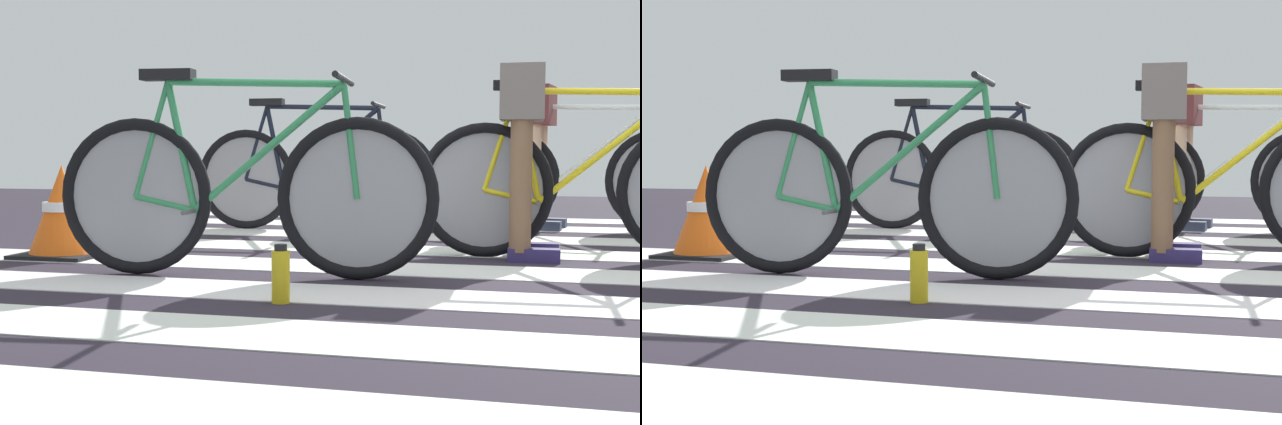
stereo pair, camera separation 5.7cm
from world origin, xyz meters
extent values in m
cube|color=#28222D|center=(0.00, 0.00, 0.01)|extent=(18.00, 14.00, 0.02)
cube|color=silver|center=(0.03, -2.06, 0.02)|extent=(5.20, 0.44, 0.00)
cube|color=silver|center=(-0.01, -1.29, 0.02)|extent=(5.20, 0.44, 0.00)
cube|color=silver|center=(0.04, -0.55, 0.02)|extent=(5.20, 0.44, 0.00)
cube|color=silver|center=(-0.12, 0.22, 0.02)|extent=(5.20, 0.44, 0.00)
cube|color=silver|center=(0.09, 0.99, 0.02)|extent=(5.20, 0.44, 0.00)
cube|color=silver|center=(0.05, 1.73, 0.02)|extent=(5.20, 0.44, 0.00)
cube|color=silver|center=(-0.09, 2.51, 0.02)|extent=(5.20, 0.44, 0.00)
cube|color=silver|center=(-0.06, 3.27, 0.02)|extent=(5.20, 0.44, 0.00)
torus|color=black|center=(-1.28, -0.24, 0.38)|extent=(0.72, 0.12, 0.72)
torus|color=black|center=(-0.27, -0.15, 0.38)|extent=(0.72, 0.12, 0.72)
cylinder|color=gray|center=(-1.28, -0.24, 0.38)|extent=(0.60, 0.06, 0.61)
cylinder|color=gray|center=(-0.27, -0.15, 0.38)|extent=(0.60, 0.06, 0.61)
cylinder|color=#2F8551|center=(-0.73, -0.19, 0.89)|extent=(0.80, 0.11, 0.05)
cylinder|color=#2F8551|center=(-0.67, -0.19, 0.60)|extent=(0.70, 0.10, 0.59)
cylinder|color=#2F8551|center=(-1.07, -0.22, 0.61)|extent=(0.16, 0.05, 0.59)
cylinder|color=#2F8551|center=(-1.15, -0.23, 0.35)|extent=(0.29, 0.05, 0.09)
cylinder|color=#2F8551|center=(-1.20, -0.24, 0.64)|extent=(0.19, 0.04, 0.53)
cylinder|color=#2F8551|center=(-0.30, -0.15, 0.63)|extent=(0.09, 0.04, 0.50)
cube|color=black|center=(-1.13, -0.23, 0.93)|extent=(0.25, 0.11, 0.05)
cylinder|color=black|center=(-0.33, -0.15, 0.90)|extent=(0.08, 0.52, 0.03)
cylinder|color=#4C4C51|center=(-1.01, -0.22, 0.32)|extent=(0.05, 0.34, 0.02)
torus|color=black|center=(0.21, 0.79, 0.38)|extent=(0.72, 0.07, 0.72)
cylinder|color=gray|center=(0.21, 0.79, 0.38)|extent=(0.61, 0.01, 0.61)
cylinder|color=yellow|center=(0.77, 0.80, 0.89)|extent=(0.80, 0.05, 0.05)
cylinder|color=yellow|center=(0.83, 0.80, 0.60)|extent=(0.70, 0.04, 0.59)
cylinder|color=yellow|center=(0.43, 0.79, 0.61)|extent=(0.15, 0.04, 0.59)
cylinder|color=yellow|center=(0.35, 0.79, 0.35)|extent=(0.29, 0.03, 0.09)
cylinder|color=yellow|center=(0.29, 0.79, 0.64)|extent=(0.18, 0.03, 0.53)
cube|color=black|center=(0.37, 0.79, 0.93)|extent=(0.24, 0.09, 0.05)
cylinder|color=#4C4C51|center=(0.49, 0.80, 0.32)|extent=(0.02, 0.34, 0.02)
cylinder|color=brown|center=(0.40, 0.93, 0.53)|extent=(0.11, 0.11, 0.91)
cylinder|color=brown|center=(0.41, 0.65, 0.53)|extent=(0.11, 0.11, 0.91)
cube|color=#6B615E|center=(0.40, 0.79, 0.88)|extent=(0.23, 0.41, 0.28)
cube|color=navy|center=(0.47, 0.93, 0.06)|extent=(0.26, 0.10, 0.07)
cube|color=navy|center=(0.48, 0.65, 0.06)|extent=(0.26, 0.10, 0.07)
torus|color=black|center=(-1.56, 1.98, 0.38)|extent=(0.72, 0.09, 0.72)
torus|color=black|center=(-0.54, 2.02, 0.38)|extent=(0.72, 0.09, 0.72)
cylinder|color=gray|center=(-1.56, 1.98, 0.38)|extent=(0.61, 0.03, 0.61)
cylinder|color=gray|center=(-0.54, 2.02, 0.38)|extent=(0.61, 0.03, 0.61)
cylinder|color=black|center=(-1.00, 2.00, 0.89)|extent=(0.80, 0.07, 0.05)
cylinder|color=black|center=(-0.94, 2.00, 0.60)|extent=(0.70, 0.06, 0.59)
cylinder|color=black|center=(-1.34, 1.99, 0.61)|extent=(0.15, 0.04, 0.59)
cylinder|color=black|center=(-1.42, 1.98, 0.35)|extent=(0.29, 0.04, 0.09)
cylinder|color=black|center=(-1.48, 1.98, 0.64)|extent=(0.19, 0.03, 0.53)
cylinder|color=black|center=(-0.57, 2.02, 0.63)|extent=(0.09, 0.03, 0.50)
cube|color=black|center=(-1.40, 1.98, 0.93)|extent=(0.24, 0.10, 0.05)
cylinder|color=black|center=(-0.60, 2.02, 0.90)|extent=(0.05, 0.52, 0.03)
cylinder|color=#4C4C51|center=(-1.28, 1.99, 0.32)|extent=(0.03, 0.34, 0.02)
torus|color=black|center=(0.27, 2.56, 0.38)|extent=(0.72, 0.16, 0.72)
cylinder|color=gray|center=(0.27, 2.56, 0.38)|extent=(0.60, 0.10, 0.61)
cylinder|color=white|center=(0.83, 2.47, 0.89)|extent=(0.80, 0.15, 0.05)
cylinder|color=white|center=(0.89, 2.46, 0.60)|extent=(0.70, 0.14, 0.59)
cylinder|color=white|center=(0.49, 2.52, 0.61)|extent=(0.16, 0.06, 0.59)
cylinder|color=white|center=(0.41, 2.53, 0.35)|extent=(0.29, 0.07, 0.09)
cylinder|color=white|center=(0.35, 2.54, 0.64)|extent=(0.19, 0.05, 0.53)
cube|color=black|center=(0.43, 2.53, 0.93)|extent=(0.25, 0.12, 0.05)
cylinder|color=#4C4C51|center=(0.55, 2.51, 0.32)|extent=(0.07, 0.34, 0.02)
cylinder|color=tan|center=(0.48, 2.67, 0.54)|extent=(0.11, 0.11, 0.94)
cylinder|color=tan|center=(0.44, 2.39, 0.54)|extent=(0.11, 0.11, 0.94)
cube|color=#572526|center=(0.46, 2.53, 0.91)|extent=(0.28, 0.44, 0.28)
cube|color=#2C3247|center=(0.55, 2.66, 0.06)|extent=(0.27, 0.14, 0.07)
cube|color=#2C3247|center=(0.51, 2.38, 0.06)|extent=(0.27, 0.14, 0.07)
cylinder|color=gold|center=(-0.42, -0.77, 0.12)|extent=(0.07, 0.07, 0.20)
cylinder|color=black|center=(-0.42, -0.77, 0.23)|extent=(0.05, 0.05, 0.02)
cube|color=black|center=(-1.96, 0.22, 0.03)|extent=(0.43, 0.43, 0.02)
cone|color=#EA5B14|center=(-1.96, 0.22, 0.27)|extent=(0.37, 0.37, 0.49)
cylinder|color=white|center=(-1.96, 0.22, 0.29)|extent=(0.21, 0.21, 0.05)
camera|label=1|loc=(0.53, -3.75, 0.59)|focal=47.37mm
camera|label=2|loc=(0.58, -3.75, 0.59)|focal=47.37mm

